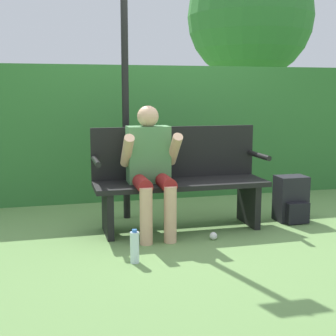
{
  "coord_description": "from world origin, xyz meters",
  "views": [
    {
      "loc": [
        -1.17,
        -4.14,
        1.3
      ],
      "look_at": [
        -0.15,
        -0.1,
        0.61
      ],
      "focal_mm": 50.0,
      "sensor_mm": 36.0,
      "label": 1
    }
  ],
  "objects_px": {
    "park_bench": "(179,179)",
    "person_seated": "(151,164)",
    "signpost": "(125,56)",
    "backpack": "(291,200)",
    "tree": "(250,18)",
    "water_bottle": "(135,247)"
  },
  "relations": [
    {
      "from": "water_bottle",
      "to": "signpost",
      "type": "xyz_separation_m",
      "value": [
        0.15,
        1.29,
        1.51
      ]
    },
    {
      "from": "park_bench",
      "to": "water_bottle",
      "type": "relative_size",
      "value": 6.19
    },
    {
      "from": "park_bench",
      "to": "person_seated",
      "type": "distance_m",
      "value": 0.37
    },
    {
      "from": "backpack",
      "to": "water_bottle",
      "type": "xyz_separation_m",
      "value": [
        -1.74,
        -0.77,
        -0.09
      ]
    },
    {
      "from": "person_seated",
      "to": "signpost",
      "type": "height_order",
      "value": "signpost"
    },
    {
      "from": "water_bottle",
      "to": "signpost",
      "type": "distance_m",
      "value": 1.99
    },
    {
      "from": "tree",
      "to": "park_bench",
      "type": "bearing_deg",
      "value": -120.21
    },
    {
      "from": "backpack",
      "to": "tree",
      "type": "bearing_deg",
      "value": 71.43
    },
    {
      "from": "water_bottle",
      "to": "park_bench",
      "type": "bearing_deg",
      "value": 55.37
    },
    {
      "from": "backpack",
      "to": "tree",
      "type": "height_order",
      "value": "tree"
    },
    {
      "from": "park_bench",
      "to": "person_seated",
      "type": "relative_size",
      "value": 1.39
    },
    {
      "from": "signpost",
      "to": "water_bottle",
      "type": "bearing_deg",
      "value": -96.64
    },
    {
      "from": "water_bottle",
      "to": "tree",
      "type": "relative_size",
      "value": 0.07
    },
    {
      "from": "person_seated",
      "to": "water_bottle",
      "type": "bearing_deg",
      "value": -111.36
    },
    {
      "from": "signpost",
      "to": "tree",
      "type": "relative_size",
      "value": 0.74
    },
    {
      "from": "person_seated",
      "to": "backpack",
      "type": "relative_size",
      "value": 2.56
    },
    {
      "from": "signpost",
      "to": "tree",
      "type": "xyz_separation_m",
      "value": [
        3.23,
        4.36,
        1.11
      ]
    },
    {
      "from": "park_bench",
      "to": "person_seated",
      "type": "xyz_separation_m",
      "value": [
        -0.3,
        -0.13,
        0.18
      ]
    },
    {
      "from": "water_bottle",
      "to": "person_seated",
      "type": "bearing_deg",
      "value": 68.64
    },
    {
      "from": "park_bench",
      "to": "backpack",
      "type": "bearing_deg",
      "value": -3.3
    },
    {
      "from": "park_bench",
      "to": "person_seated",
      "type": "height_order",
      "value": "person_seated"
    },
    {
      "from": "park_bench",
      "to": "signpost",
      "type": "distance_m",
      "value": 1.32
    }
  ]
}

